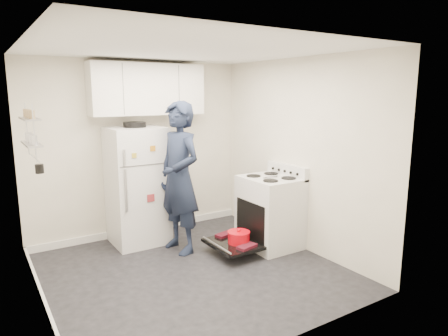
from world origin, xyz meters
TOP-DOWN VIEW (x-y plane):
  - room at (-0.03, 0.03)m, footprint 3.21×3.21m
  - electric_range at (1.26, 0.15)m, footprint 0.66×0.76m
  - open_oven_door at (0.70, 0.13)m, footprint 0.55×0.71m
  - refrigerator at (-0.17, 1.25)m, footprint 0.72×0.74m
  - upper_cabinets at (0.10, 1.43)m, footprint 1.60×0.33m
  - wall_shelf_rack at (-1.52, 0.49)m, footprint 0.14×0.60m
  - person at (0.18, 0.66)m, footprint 0.58×0.78m

SIDE VIEW (x-z plane):
  - open_oven_door at x=0.70m, z-range 0.08..0.30m
  - electric_range at x=1.26m, z-range -0.08..1.02m
  - refrigerator at x=-0.17m, z-range -0.03..1.64m
  - person at x=0.18m, z-range 0.00..1.95m
  - room at x=-0.03m, z-range -0.05..2.46m
  - wall_shelf_rack at x=-1.52m, z-range 1.37..1.98m
  - upper_cabinets at x=0.10m, z-range 1.75..2.45m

